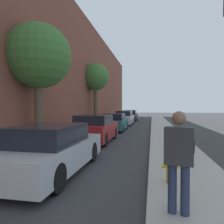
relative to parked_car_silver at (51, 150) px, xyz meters
name	(u,v)px	position (x,y,z in m)	size (l,w,h in m)	color
ground_plane	(124,132)	(0.79, 9.76, -0.64)	(120.00, 120.00, 0.00)	#333335
sidewalk_left	(87,131)	(-2.11, 9.76, -0.58)	(2.00, 52.00, 0.12)	#ADA89E
sidewalk_right	(165,132)	(3.69, 9.76, -0.58)	(2.00, 52.00, 0.12)	#ADA89E
building_facade_left	(69,66)	(-3.46, 9.76, 4.38)	(0.70, 52.00, 10.04)	brown
parked_car_silver	(51,150)	(0.00, 0.00, 0.00)	(1.78, 4.27, 1.34)	black
parked_car_red	(95,129)	(-0.21, 5.33, 0.04)	(1.81, 4.10, 1.42)	black
parked_car_teal	(114,122)	(-0.17, 10.78, 0.00)	(1.80, 4.06, 1.34)	black
parked_car_white	(125,118)	(-0.07, 16.32, 0.06)	(1.69, 4.53, 1.47)	black
parked_car_black	(130,116)	(-0.10, 22.49, 0.06)	(1.73, 4.65, 1.47)	black
street_tree_near	(39,57)	(-2.41, 3.55, 3.52)	(3.01, 3.01, 5.60)	brown
street_tree_far	(96,78)	(-2.49, 13.75, 3.98)	(2.54, 2.54, 5.87)	brown
fire_hydrant	(170,167)	(3.19, -0.52, -0.16)	(0.38, 0.18, 0.69)	gold
pedestrian	(179,156)	(3.20, -1.93, 0.40)	(0.48, 0.30, 1.64)	#283351
bicycle	(190,143)	(4.19, 2.94, -0.18)	(0.44, 1.63, 0.66)	black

